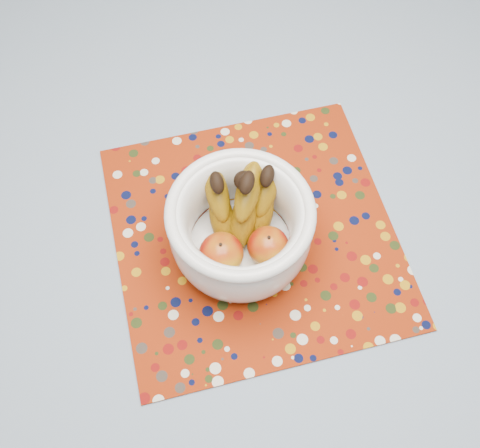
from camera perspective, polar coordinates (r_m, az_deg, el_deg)
The scene contains 4 objects.
table at distance 1.06m, azimuth 1.99°, elevation 1.87°, with size 1.20×1.20×0.75m.
tablecloth at distance 0.99m, azimuth 2.14°, elevation 4.20°, with size 1.32×1.32×0.01m, color slate.
placemat at distance 0.94m, azimuth 1.47°, elevation -0.99°, with size 0.46×0.46×0.00m, color maroon.
fruit_bowl at distance 0.86m, azimuth 0.21°, elevation 0.23°, with size 0.22×0.23×0.16m.
Camera 1 is at (-0.09, -0.52, 1.60)m, focal length 42.00 mm.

